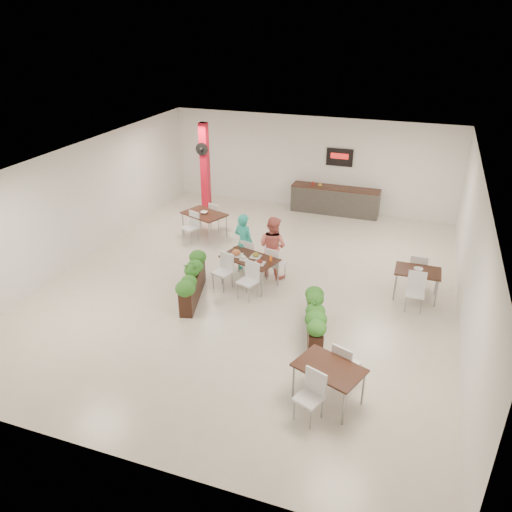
{
  "coord_description": "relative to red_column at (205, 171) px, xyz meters",
  "views": [
    {
      "loc": [
        3.81,
        -10.62,
        6.3
      ],
      "look_at": [
        0.3,
        -0.59,
        1.1
      ],
      "focal_mm": 35.0,
      "sensor_mm": 36.0,
      "label": 1
    }
  ],
  "objects": [
    {
      "name": "ground",
      "position": [
        3.0,
        -3.79,
        -1.64
      ],
      "size": [
        12.0,
        12.0,
        0.0
      ],
      "primitive_type": "plane",
      "color": "beige",
      "rests_on": "ground"
    },
    {
      "name": "room_shell",
      "position": [
        3.0,
        -3.79,
        0.36
      ],
      "size": [
        10.1,
        12.1,
        3.22
      ],
      "color": "white",
      "rests_on": "ground"
    },
    {
      "name": "red_column",
      "position": [
        0.0,
        0.0,
        0.0
      ],
      "size": [
        0.4,
        0.41,
        3.2
      ],
      "color": "#B90C22",
      "rests_on": "ground"
    },
    {
      "name": "service_counter",
      "position": [
        4.0,
        1.86,
        -1.15
      ],
      "size": [
        3.0,
        0.64,
        2.2
      ],
      "color": "#312F2C",
      "rests_on": "ground"
    },
    {
      "name": "main_table",
      "position": [
        2.93,
        -3.84,
        -1.01
      ],
      "size": [
        1.65,
        1.91,
        0.92
      ],
      "rotation": [
        0.0,
        0.0,
        -0.31
      ],
      "color": "black",
      "rests_on": "ground"
    },
    {
      "name": "diner_man",
      "position": [
        2.54,
        -3.19,
        -0.83
      ],
      "size": [
        0.69,
        0.55,
        1.63
      ],
      "primitive_type": "imported",
      "rotation": [
        0.0,
        0.0,
        2.83
      ],
      "color": "#29B19E",
      "rests_on": "ground"
    },
    {
      "name": "diner_woman",
      "position": [
        3.34,
        -3.19,
        -0.81
      ],
      "size": [
        0.96,
        0.84,
        1.66
      ],
      "primitive_type": "imported",
      "rotation": [
        0.0,
        0.0,
        2.83
      ],
      "color": "#EB7268",
      "rests_on": "ground"
    },
    {
      "name": "planter_left",
      "position": [
        1.88,
        -4.97,
        -1.13
      ],
      "size": [
        0.79,
        1.88,
        1.0
      ],
      "rotation": [
        0.0,
        0.0,
        1.83
      ],
      "color": "black",
      "rests_on": "ground"
    },
    {
      "name": "planter_right",
      "position": [
        5.05,
        -5.58,
        -1.15
      ],
      "size": [
        0.77,
        1.8,
        0.96
      ],
      "rotation": [
        0.0,
        0.0,
        1.83
      ],
      "color": "black",
      "rests_on": "ground"
    },
    {
      "name": "side_table_a",
      "position": [
        0.57,
        -1.41,
        -1.01
      ],
      "size": [
        1.52,
        1.66,
        0.92
      ],
      "rotation": [
        0.0,
        0.0,
        -0.38
      ],
      "color": "black",
      "rests_on": "ground"
    },
    {
      "name": "side_table_b",
      "position": [
        6.99,
        -3.16,
        -1.02
      ],
      "size": [
        1.07,
        1.62,
        0.92
      ],
      "rotation": [
        0.0,
        0.0,
        0.01
      ],
      "color": "black",
      "rests_on": "ground"
    },
    {
      "name": "side_table_c",
      "position": [
        5.72,
        -7.44,
        -1.02
      ],
      "size": [
        1.37,
        1.66,
        0.92
      ],
      "rotation": [
        0.0,
        0.0,
        -0.37
      ],
      "color": "black",
      "rests_on": "ground"
    }
  ]
}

